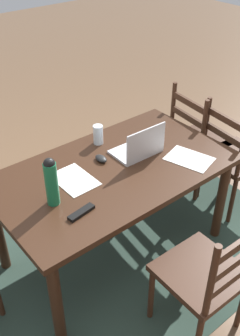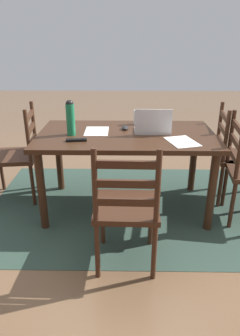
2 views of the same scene
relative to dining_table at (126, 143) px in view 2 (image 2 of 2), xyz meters
The scene contains 13 objects.
ground_plane 0.65m from the dining_table, ahead, with size 14.00×14.00×0.00m, color brown.
area_rug 0.65m from the dining_table, ahead, with size 2.63×1.83×0.01m, color #2D4238.
dining_table is the anchor object (origin of this frame).
chair_right_near 1.11m from the dining_table, ahead, with size 0.49×0.49×0.95m.
chair_far_head 0.84m from the dining_table, 89.93° to the left, with size 0.45×0.45×0.95m.
chair_left_near 1.11m from the dining_table, behind, with size 0.49×0.49×0.95m.
laptop 0.28m from the dining_table, behind, with size 0.32×0.23×0.23m.
water_bottle 0.55m from the dining_table, ahead, with size 0.07×0.07×0.30m.
drinking_glass 0.37m from the dining_table, 108.74° to the right, with size 0.07×0.07×0.14m, color silver.
computer_mouse 0.16m from the dining_table, 83.63° to the right, with size 0.06×0.10×0.03m, color black.
tv_remote 0.48m from the dining_table, 28.91° to the left, with size 0.04×0.17×0.02m, color black.
paper_stack_left 0.52m from the dining_table, 152.74° to the left, with size 0.21×0.30×0.00m, color white.
paper_stack_right 0.29m from the dining_table, 11.85° to the right, with size 0.21×0.30×0.00m, color white.
Camera 2 is at (0.02, 2.64, 1.54)m, focal length 32.96 mm.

